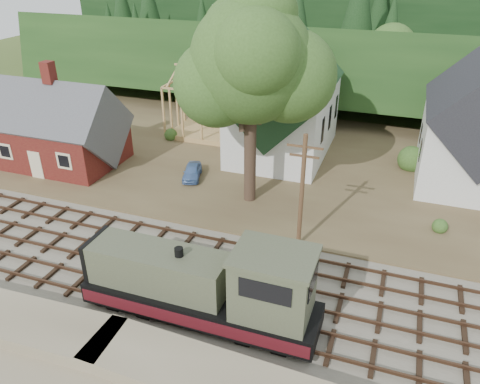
% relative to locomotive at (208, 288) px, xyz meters
% --- Properties ---
extents(ground, '(140.00, 140.00, 0.00)m').
position_rel_locomotive_xyz_m(ground, '(-4.08, 3.00, -2.19)').
color(ground, '#384C1E').
rests_on(ground, ground).
extents(embankment, '(64.00, 5.00, 1.60)m').
position_rel_locomotive_xyz_m(embankment, '(-4.08, -5.50, -2.19)').
color(embankment, '#7F7259').
rests_on(embankment, ground).
extents(railroad_bed, '(64.00, 11.00, 0.16)m').
position_rel_locomotive_xyz_m(railroad_bed, '(-4.08, 3.00, -2.11)').
color(railroad_bed, '#726B5B').
rests_on(railroad_bed, ground).
extents(village_flat, '(64.00, 26.00, 0.30)m').
position_rel_locomotive_xyz_m(village_flat, '(-4.08, 21.00, -2.04)').
color(village_flat, brown).
rests_on(village_flat, ground).
extents(hillside, '(70.00, 28.96, 12.74)m').
position_rel_locomotive_xyz_m(hillside, '(-4.08, 45.00, -2.19)').
color(hillside, '#1E3F19').
rests_on(hillside, ground).
extents(ridge, '(80.00, 20.00, 12.00)m').
position_rel_locomotive_xyz_m(ridge, '(-4.08, 61.00, -2.19)').
color(ridge, black).
rests_on(ridge, ground).
extents(depot, '(10.80, 7.41, 9.00)m').
position_rel_locomotive_xyz_m(depot, '(-20.08, 14.00, 1.03)').
color(depot, '#511213').
rests_on(depot, village_flat).
extents(church, '(8.40, 15.17, 13.00)m').
position_rel_locomotive_xyz_m(church, '(-2.08, 22.68, 2.99)').
color(church, silver).
rests_on(church, village_flat).
extents(farmhouse, '(8.40, 10.80, 10.60)m').
position_rel_locomotive_xyz_m(farmhouse, '(13.92, 22.00, 2.68)').
color(farmhouse, silver).
rests_on(farmhouse, village_flat).
extents(timber_frame, '(8.20, 6.20, 6.99)m').
position_rel_locomotive_xyz_m(timber_frame, '(-10.08, 25.00, 1.08)').
color(timber_frame, tan).
rests_on(timber_frame, village_flat).
extents(lattice_tower, '(3.20, 3.20, 12.12)m').
position_rel_locomotive_xyz_m(lattice_tower, '(-10.08, 31.00, 7.85)').
color(lattice_tower, silver).
rests_on(lattice_tower, village_flat).
extents(big_tree, '(10.90, 8.40, 14.70)m').
position_rel_locomotive_xyz_m(big_tree, '(-1.91, 13.08, 8.03)').
color(big_tree, '#38281E').
rests_on(big_tree, village_flat).
extents(telegraph_pole_near, '(2.20, 0.28, 8.00)m').
position_rel_locomotive_xyz_m(telegraph_pole_near, '(2.92, 8.20, 2.06)').
color(telegraph_pole_near, '#4C331E').
rests_on(telegraph_pole_near, ground).
extents(locomotive, '(12.44, 3.11, 4.96)m').
position_rel_locomotive_xyz_m(locomotive, '(0.00, 0.00, 0.00)').
color(locomotive, black).
rests_on(locomotive, railroad_bed).
extents(car_blue, '(2.28, 3.64, 1.16)m').
position_rel_locomotive_xyz_m(car_blue, '(-7.82, 14.89, -1.31)').
color(car_blue, '#567CB9').
rests_on(car_blue, village_flat).
extents(patio_set, '(2.30, 2.30, 2.57)m').
position_rel_locomotive_xyz_m(patio_set, '(-21.83, 11.71, 0.30)').
color(patio_set, silver).
rests_on(patio_set, village_flat).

